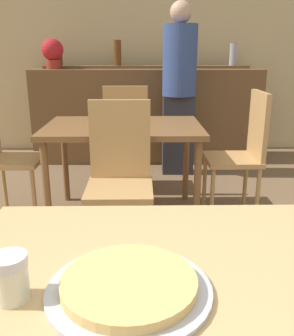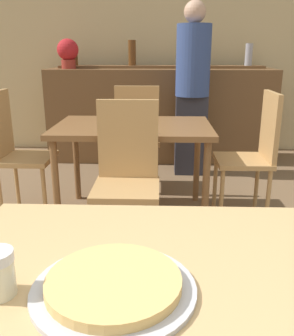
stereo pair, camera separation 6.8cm
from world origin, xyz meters
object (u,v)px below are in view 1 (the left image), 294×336
Objects in this scene: chair_far_side_back at (126,132)px; chair_far_side_front at (120,170)px; chair_far_side_right at (244,147)px; pizza_tray at (129,286)px; person_standing at (179,84)px; cheese_shaker at (11,277)px; chair_far_side_left at (2,148)px; potted_plant at (53,52)px.

chair_far_side_front is at bearing 90.00° from chair_far_side_back.
chair_far_side_back is 1.07m from chair_far_side_right.
pizza_tray is 0.21× the size of person_standing.
chair_far_side_front is at bearing -107.53° from person_standing.
chair_far_side_front and chair_far_side_right have the same top height.
person_standing is (-0.40, 1.09, 0.38)m from chair_far_side_right.
cheese_shaker is at bearing -27.18° from chair_far_side_right.
chair_far_side_left reaches higher than pizza_tray.
pizza_tray is at bearing -21.64° from chair_far_side_right.
chair_far_side_left is 2.66× the size of pizza_tray.
cheese_shaker is 3.78m from potted_plant.
pizza_tray is 3.82m from potted_plant.
potted_plant reaches higher than cheese_shaker.
person_standing reaches higher than pizza_tray.
potted_plant is (-0.85, 1.07, 0.69)m from chair_far_side_back.
chair_far_side_back and chair_far_side_left have the same top height.
person_standing reaches higher than chair_far_side_front.
person_standing is 5.24× the size of potted_plant.
cheese_shaker is at bearing 86.84° from chair_far_side_back.
chair_far_side_right is 9.32× the size of cheese_shaker.
pizza_tray is at bearing 4.43° from cheese_shaker.
chair_far_side_right is 2.33m from cheese_shaker.
chair_far_side_front is at bearing -68.74° from potted_plant.
person_standing is at bearing -133.93° from chair_far_side_back.
pizza_tray is 0.25m from cheese_shaker.
pizza_tray is (0.10, -1.49, 0.21)m from chair_far_side_front.
person_standing reaches higher than chair_far_side_back.
chair_far_side_back is 0.84m from person_standing.
chair_far_side_front is at bearing 84.54° from cheese_shaker.
pizza_tray is at bearing -86.02° from chair_far_side_front.
chair_far_side_back is at bearing -121.16° from chair_far_side_right.
chair_far_side_back is 2.61m from pizza_tray.
potted_plant reaches higher than pizza_tray.
person_standing is (0.52, 1.65, 0.38)m from chair_far_side_front.
chair_far_side_right is (1.83, 0.00, 0.00)m from chair_far_side_left.
chair_far_side_back is 2.63m from cheese_shaker.
chair_far_side_right reaches higher than cheese_shaker.
chair_far_side_left is at bearing -90.00° from chair_far_side_right.
chair_far_side_back is at bearing -133.93° from person_standing.
cheese_shaker is at bearing -101.89° from person_standing.
chair_far_side_front is 1.00× the size of chair_far_side_right.
chair_far_side_front is at bearing 93.98° from pizza_tray.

